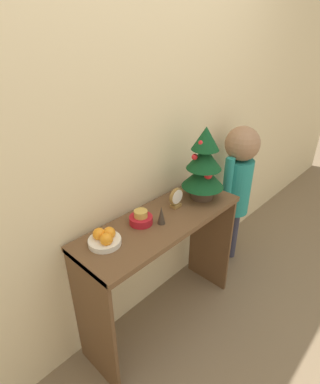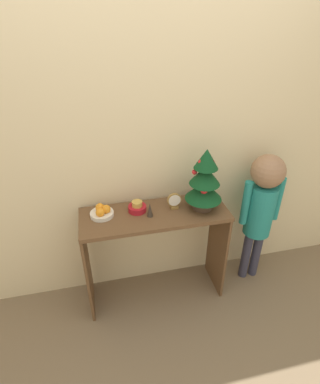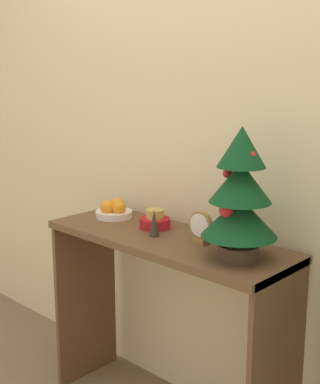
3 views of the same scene
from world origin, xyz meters
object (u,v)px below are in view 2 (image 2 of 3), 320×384
at_px(child_figure, 262,202).
at_px(singing_bowl, 137,207).
at_px(fruit_bowl, 102,212).
at_px(desk_clock, 174,201).
at_px(figurine, 150,210).
at_px(mini_tree, 205,181).

bearing_deg(child_figure, singing_bowl, 177.41).
height_order(fruit_bowl, singing_bowl, fruit_bowl).
bearing_deg(fruit_bowl, desk_clock, -2.55).
bearing_deg(figurine, singing_bowl, 132.43).
bearing_deg(mini_tree, child_figure, 2.81).
height_order(singing_bowl, figurine, figurine).
height_order(desk_clock, figurine, desk_clock).
distance_m(mini_tree, figurine, 0.43).
xyz_separation_m(fruit_bowl, figurine, (0.32, -0.08, 0.02)).
distance_m(fruit_bowl, singing_bowl, 0.25).
relative_size(mini_tree, singing_bowl, 3.55).
relative_size(desk_clock, figurine, 1.15).
distance_m(mini_tree, singing_bowl, 0.51).
relative_size(figurine, child_figure, 0.09).
height_order(figurine, child_figure, child_figure).
xyz_separation_m(singing_bowl, desk_clock, (0.26, -0.03, 0.03)).
bearing_deg(desk_clock, child_figure, -1.40).
bearing_deg(mini_tree, desk_clock, 168.35).
xyz_separation_m(mini_tree, figurine, (-0.39, -0.01, -0.17)).
bearing_deg(child_figure, desk_clock, 178.60).
distance_m(figurine, child_figure, 0.90).
height_order(singing_bowl, child_figure, child_figure).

